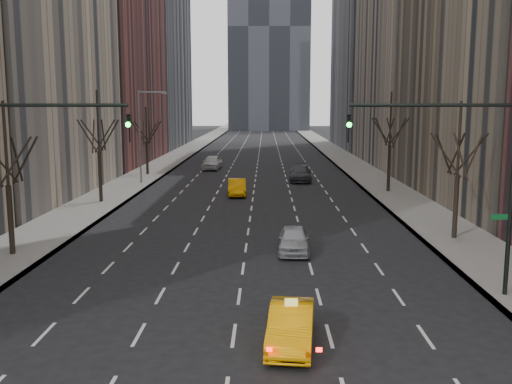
{
  "coord_description": "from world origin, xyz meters",
  "views": [
    {
      "loc": [
        1.07,
        -10.4,
        7.78
      ],
      "look_at": [
        0.6,
        17.38,
        3.5
      ],
      "focal_mm": 40.0,
      "sensor_mm": 36.0,
      "label": 1
    }
  ],
  "objects": [
    {
      "name": "tree_rw_c",
      "position": [
        12.0,
        40.0,
        4.04
      ],
      "size": [
        3.36,
        3.5,
        8.74
      ],
      "color": "black",
      "rests_on": "ground"
    },
    {
      "name": "tree_rw_b",
      "position": [
        12.0,
        22.0,
        3.72
      ],
      "size": [
        3.36,
        3.5,
        7.82
      ],
      "color": "black",
      "rests_on": "ground"
    },
    {
      "name": "sidewalk_right",
      "position": [
        12.25,
        70.0,
        0.07
      ],
      "size": [
        4.5,
        320.0,
        0.15
      ],
      "primitive_type": "cube",
      "color": "slate",
      "rests_on": "ground"
    },
    {
      "name": "traffic_mast_right",
      "position": [
        9.11,
        12.0,
        5.49
      ],
      "size": [
        6.69,
        0.39,
        8.0
      ],
      "color": "black",
      "rests_on": "ground"
    },
    {
      "name": "far_taxi",
      "position": [
        -1.4,
        38.19,
        0.71
      ],
      "size": [
        1.73,
        4.37,
        1.41
      ],
      "primitive_type": "imported",
      "rotation": [
        0.0,
        0.0,
        0.06
      ],
      "color": "#F19705",
      "rests_on": "ground"
    },
    {
      "name": "tree_lw_b",
      "position": [
        -12.0,
        18.0,
        3.72
      ],
      "size": [
        3.36,
        3.5,
        7.82
      ],
      "color": "black",
      "rests_on": "ground"
    },
    {
      "name": "streetlight_far",
      "position": [
        -10.84,
        45.0,
        5.62
      ],
      "size": [
        2.83,
        0.22,
        9.0
      ],
      "color": "slate",
      "rests_on": "ground"
    },
    {
      "name": "far_suv_grey",
      "position": [
        4.62,
        47.58,
        0.8
      ],
      "size": [
        2.43,
        5.58,
        1.6
      ],
      "primitive_type": "imported",
      "rotation": [
        0.0,
        0.0,
        -0.04
      ],
      "color": "#323238",
      "rests_on": "ground"
    },
    {
      "name": "sidewalk_left",
      "position": [
        -12.25,
        70.0,
        0.07
      ],
      "size": [
        4.5,
        320.0,
        0.15
      ],
      "primitive_type": "cube",
      "color": "slate",
      "rests_on": "ground"
    },
    {
      "name": "traffic_mast_left",
      "position": [
        -9.11,
        12.0,
        5.49
      ],
      "size": [
        6.69,
        0.39,
        8.0
      ],
      "color": "black",
      "rests_on": "ground"
    },
    {
      "name": "far_car_white",
      "position": [
        -5.4,
        57.97,
        0.85
      ],
      "size": [
        2.34,
        5.13,
        1.71
      ],
      "primitive_type": "imported",
      "rotation": [
        0.0,
        0.0,
        -0.06
      ],
      "color": "silver",
      "rests_on": "ground"
    },
    {
      "name": "silver_sedan_ahead",
      "position": [
        2.58,
        19.1,
        0.69
      ],
      "size": [
        1.81,
        4.1,
        1.37
      ],
      "primitive_type": "imported",
      "rotation": [
        0.0,
        0.0,
        -0.05
      ],
      "color": "#9B9EA3",
      "rests_on": "ground"
    },
    {
      "name": "tree_lw_c",
      "position": [
        -12.0,
        34.0,
        4.04
      ],
      "size": [
        3.36,
        3.5,
        8.74
      ],
      "color": "black",
      "rests_on": "ground"
    },
    {
      "name": "taxi_sedan",
      "position": [
        1.91,
        7.29,
        0.67
      ],
      "size": [
        1.81,
        4.17,
        1.33
      ],
      "primitive_type": "imported",
      "rotation": [
        0.0,
        0.0,
        -0.1
      ],
      "color": "#FFA505",
      "rests_on": "ground"
    },
    {
      "name": "tree_lw_d",
      "position": [
        -12.0,
        52.0,
        3.56
      ],
      "size": [
        3.36,
        3.5,
        7.36
      ],
      "color": "black",
      "rests_on": "ground"
    }
  ]
}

